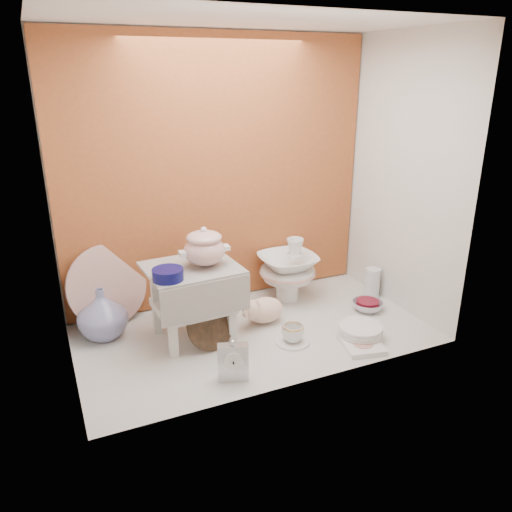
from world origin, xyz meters
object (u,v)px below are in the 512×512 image
at_px(crystal_bowl, 367,306).
at_px(porcelain_tower, 288,270).
at_px(step_stool, 193,303).
at_px(soup_tureen, 204,246).
at_px(floral_platter, 108,286).
at_px(plush_pig, 265,310).
at_px(dinner_plate_stack, 360,332).
at_px(gold_rim_teacup, 293,333).
at_px(mantel_clock, 233,360).
at_px(blue_white_vase, 102,314).

xyz_separation_m(crystal_bowl, porcelain_tower, (-0.35, 0.32, 0.16)).
bearing_deg(porcelain_tower, step_stool, -161.98).
height_order(soup_tureen, floral_platter, soup_tureen).
bearing_deg(floral_platter, plush_pig, -24.33).
bearing_deg(dinner_plate_stack, crystal_bowl, 47.79).
distance_m(plush_pig, dinner_plate_stack, 0.52).
relative_size(soup_tureen, dinner_plate_stack, 1.02).
distance_m(soup_tureen, crystal_bowl, 1.05).
distance_m(soup_tureen, gold_rim_teacup, 0.62).
height_order(step_stool, gold_rim_teacup, step_stool).
xyz_separation_m(step_stool, soup_tureen, (0.07, -0.02, 0.30)).
relative_size(mantel_clock, gold_rim_teacup, 1.75).
xyz_separation_m(soup_tureen, crystal_bowl, (0.94, -0.09, -0.46)).
distance_m(soup_tureen, plush_pig, 0.53).
bearing_deg(crystal_bowl, gold_rim_teacup, -165.04).
bearing_deg(blue_white_vase, gold_rim_teacup, -27.92).
relative_size(gold_rim_teacup, porcelain_tower, 0.29).
bearing_deg(mantel_clock, blue_white_vase, 144.25).
bearing_deg(plush_pig, porcelain_tower, 43.39).
bearing_deg(floral_platter, step_stool, -42.71).
xyz_separation_m(mantel_clock, gold_rim_teacup, (0.39, 0.18, -0.04)).
height_order(soup_tureen, mantel_clock, soup_tureen).
height_order(floral_platter, plush_pig, floral_platter).
distance_m(step_stool, porcelain_tower, 0.68).
height_order(step_stool, plush_pig, step_stool).
distance_m(gold_rim_teacup, porcelain_tower, 0.54).
xyz_separation_m(mantel_clock, plush_pig, (0.36, 0.43, -0.02)).
xyz_separation_m(soup_tureen, blue_white_vase, (-0.49, 0.21, -0.36)).
xyz_separation_m(step_stool, floral_platter, (-0.37, 0.34, 0.02)).
distance_m(dinner_plate_stack, porcelain_tower, 0.61).
height_order(mantel_clock, porcelain_tower, porcelain_tower).
xyz_separation_m(step_stool, mantel_clock, (0.04, -0.44, -0.10)).
bearing_deg(dinner_plate_stack, blue_white_vase, 155.03).
relative_size(mantel_clock, porcelain_tower, 0.52).
relative_size(gold_rim_teacup, dinner_plate_stack, 0.47).
distance_m(mantel_clock, crystal_bowl, 1.02).
height_order(blue_white_vase, dinner_plate_stack, blue_white_vase).
xyz_separation_m(gold_rim_teacup, porcelain_tower, (0.21, 0.47, 0.13)).
bearing_deg(mantel_clock, gold_rim_teacup, 41.92).
bearing_deg(blue_white_vase, floral_platter, 68.64).
relative_size(step_stool, mantel_clock, 2.27).
height_order(floral_platter, blue_white_vase, floral_platter).
bearing_deg(step_stool, blue_white_vase, 152.45).
bearing_deg(floral_platter, blue_white_vase, -111.36).
bearing_deg(step_stool, dinner_plate_stack, -28.68).
height_order(soup_tureen, blue_white_vase, soup_tureen).
bearing_deg(soup_tureen, porcelain_tower, 21.45).
distance_m(mantel_clock, plush_pig, 0.56).
xyz_separation_m(soup_tureen, floral_platter, (-0.43, 0.36, -0.27)).
relative_size(step_stool, gold_rim_teacup, 3.97).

